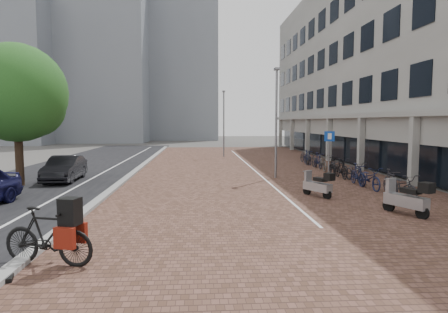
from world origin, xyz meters
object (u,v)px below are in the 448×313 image
car_dark (65,169)px  scooter_front (317,184)px  scooter_back (406,198)px  parking_sign (329,147)px  hero_bike (48,235)px

car_dark → scooter_front: 12.74m
car_dark → scooter_front: (11.67, -5.12, -0.12)m
scooter_front → scooter_back: 3.78m
car_dark → parking_sign: parking_sign is taller
hero_bike → scooter_back: hero_bike is taller
hero_bike → scooter_back: 10.64m
parking_sign → hero_bike: bearing=-119.1°
car_dark → scooter_back: (13.60, -8.37, -0.06)m
hero_bike → scooter_back: bearing=-53.0°
scooter_back → car_dark: bearing=123.6°
scooter_back → scooter_front: bearing=96.0°
scooter_front → car_dark: bearing=127.6°
hero_bike → scooter_back: size_ratio=1.26×
hero_bike → scooter_back: (9.94, 3.81, -0.06)m
car_dark → hero_bike: bearing=-75.7°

